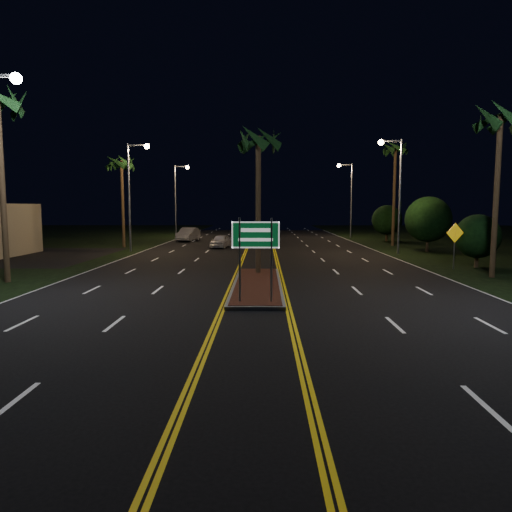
{
  "coord_description": "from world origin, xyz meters",
  "views": [
    {
      "loc": [
        0.32,
        -14.29,
        3.74
      ],
      "look_at": [
        0.02,
        2.81,
        1.9
      ],
      "focal_mm": 32.0,
      "sensor_mm": 36.0,
      "label": 1
    }
  ],
  "objects_px": {
    "palm_median": "(258,140)",
    "shrub_mid": "(428,219)",
    "highway_sign": "(256,243)",
    "car_far": "(188,233)",
    "shrub_far": "(387,220)",
    "car_near": "(221,240)",
    "palm_left_far": "(121,163)",
    "warning_sign": "(455,239)",
    "streetlight_right_mid": "(395,183)",
    "streetlight_left_far": "(178,192)",
    "streetlight_left_mid": "(133,184)",
    "palm_right_far": "(396,150)",
    "palm_right_near": "(501,120)",
    "shrub_near": "(478,236)",
    "streetlight_right_far": "(348,191)",
    "median_island": "(257,285)"
  },
  "relations": [
    {
      "from": "palm_right_far",
      "to": "shrub_near",
      "type": "bearing_deg",
      "value": -87.49
    },
    {
      "from": "shrub_mid",
      "to": "car_far",
      "type": "distance_m",
      "value": 25.26
    },
    {
      "from": "palm_right_near",
      "to": "warning_sign",
      "type": "relative_size",
      "value": 3.33
    },
    {
      "from": "streetlight_right_mid",
      "to": "car_far",
      "type": "bearing_deg",
      "value": 143.01
    },
    {
      "from": "median_island",
      "to": "palm_right_near",
      "type": "height_order",
      "value": "palm_right_near"
    },
    {
      "from": "highway_sign",
      "to": "shrub_near",
      "type": "distance_m",
      "value": 17.55
    },
    {
      "from": "median_island",
      "to": "streetlight_right_far",
      "type": "height_order",
      "value": "streetlight_right_far"
    },
    {
      "from": "median_island",
      "to": "car_far",
      "type": "bearing_deg",
      "value": 105.56
    },
    {
      "from": "palm_right_far",
      "to": "shrub_far",
      "type": "xyz_separation_m",
      "value": [
        1.0,
        6.0,
        -6.81
      ]
    },
    {
      "from": "palm_right_far",
      "to": "shrub_far",
      "type": "relative_size",
      "value": 2.6
    },
    {
      "from": "streetlight_right_mid",
      "to": "shrub_far",
      "type": "distance_m",
      "value": 14.74
    },
    {
      "from": "highway_sign",
      "to": "streetlight_right_far",
      "type": "relative_size",
      "value": 0.36
    },
    {
      "from": "car_far",
      "to": "warning_sign",
      "type": "distance_m",
      "value": 30.35
    },
    {
      "from": "palm_median",
      "to": "warning_sign",
      "type": "bearing_deg",
      "value": 12.74
    },
    {
      "from": "streetlight_left_mid",
      "to": "palm_right_far",
      "type": "relative_size",
      "value": 0.87
    },
    {
      "from": "palm_right_far",
      "to": "warning_sign",
      "type": "bearing_deg",
      "value": -93.55
    },
    {
      "from": "shrub_far",
      "to": "car_near",
      "type": "relative_size",
      "value": 0.93
    },
    {
      "from": "streetlight_left_mid",
      "to": "shrub_mid",
      "type": "bearing_deg",
      "value": 0.0
    },
    {
      "from": "palm_left_far",
      "to": "palm_right_far",
      "type": "xyz_separation_m",
      "value": [
        25.6,
        2.0,
        1.4
      ]
    },
    {
      "from": "palm_median",
      "to": "car_far",
      "type": "relative_size",
      "value": 1.61
    },
    {
      "from": "streetlight_right_mid",
      "to": "car_far",
      "type": "distance_m",
      "value": 23.91
    },
    {
      "from": "streetlight_left_far",
      "to": "highway_sign",
      "type": "bearing_deg",
      "value": -75.56
    },
    {
      "from": "palm_left_far",
      "to": "warning_sign",
      "type": "bearing_deg",
      "value": -31.15
    },
    {
      "from": "palm_left_far",
      "to": "car_far",
      "type": "relative_size",
      "value": 1.71
    },
    {
      "from": "palm_left_far",
      "to": "streetlight_left_far",
      "type": "bearing_deg",
      "value": 82.22
    },
    {
      "from": "median_island",
      "to": "warning_sign",
      "type": "relative_size",
      "value": 3.67
    },
    {
      "from": "car_far",
      "to": "palm_median",
      "type": "bearing_deg",
      "value": -64.0
    },
    {
      "from": "streetlight_left_far",
      "to": "palm_median",
      "type": "bearing_deg",
      "value": -72.42
    },
    {
      "from": "streetlight_right_mid",
      "to": "shrub_mid",
      "type": "relative_size",
      "value": 1.95
    },
    {
      "from": "car_near",
      "to": "shrub_mid",
      "type": "bearing_deg",
      "value": -2.1
    },
    {
      "from": "palm_median",
      "to": "shrub_mid",
      "type": "relative_size",
      "value": 1.8
    },
    {
      "from": "streetlight_left_far",
      "to": "palm_median",
      "type": "xyz_separation_m",
      "value": [
        10.61,
        -33.5,
        1.62
      ]
    },
    {
      "from": "highway_sign",
      "to": "car_far",
      "type": "relative_size",
      "value": 0.62
    },
    {
      "from": "highway_sign",
      "to": "warning_sign",
      "type": "height_order",
      "value": "highway_sign"
    },
    {
      "from": "median_island",
      "to": "streetlight_left_far",
      "type": "xyz_separation_m",
      "value": [
        -10.61,
        37.0,
        5.57
      ]
    },
    {
      "from": "car_far",
      "to": "shrub_far",
      "type": "bearing_deg",
      "value": 8.19
    },
    {
      "from": "highway_sign",
      "to": "streetlight_left_far",
      "type": "bearing_deg",
      "value": 104.44
    },
    {
      "from": "streetlight_left_far",
      "to": "palm_right_far",
      "type": "xyz_separation_m",
      "value": [
        23.41,
        -14.0,
        3.49
      ]
    },
    {
      "from": "palm_right_far",
      "to": "shrub_mid",
      "type": "xyz_separation_m",
      "value": [
        1.2,
        -6.0,
        -6.42
      ]
    },
    {
      "from": "warning_sign",
      "to": "palm_right_near",
      "type": "bearing_deg",
      "value": -92.4
    },
    {
      "from": "palm_right_near",
      "to": "shrub_near",
      "type": "height_order",
      "value": "palm_right_near"
    },
    {
      "from": "shrub_far",
      "to": "warning_sign",
      "type": "bearing_deg",
      "value": -95.12
    },
    {
      "from": "palm_median",
      "to": "warning_sign",
      "type": "height_order",
      "value": "palm_median"
    },
    {
      "from": "highway_sign",
      "to": "car_far",
      "type": "bearing_deg",
      "value": 103.67
    },
    {
      "from": "streetlight_left_mid",
      "to": "palm_median",
      "type": "relative_size",
      "value": 1.08
    },
    {
      "from": "highway_sign",
      "to": "car_near",
      "type": "height_order",
      "value": "highway_sign"
    },
    {
      "from": "palm_right_far",
      "to": "palm_left_far",
      "type": "bearing_deg",
      "value": -175.53
    },
    {
      "from": "palm_left_far",
      "to": "warning_sign",
      "type": "distance_m",
      "value": 29.29
    },
    {
      "from": "palm_right_far",
      "to": "warning_sign",
      "type": "distance_m",
      "value": 18.39
    },
    {
      "from": "palm_left_far",
      "to": "highway_sign",
      "type": "bearing_deg",
      "value": -63.08
    }
  ]
}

